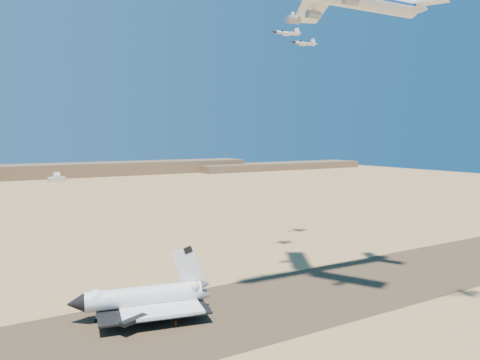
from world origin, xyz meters
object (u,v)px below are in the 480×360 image
chase_jet_e (287,33)px  chase_jet_f (304,43)px  crew_b (176,324)px  crew_c (183,312)px  crew_a (171,318)px  shuttle (143,299)px

chase_jet_e → chase_jet_f: chase_jet_f is taller
crew_b → crew_c: size_ratio=1.10×
crew_b → chase_jet_f: bearing=-63.2°
crew_c → chase_jet_e: (63.19, 32.70, 96.60)m
chase_jet_e → crew_c: bearing=-145.9°
chase_jet_e → crew_a: bearing=-145.8°
crew_b → chase_jet_e: bearing=-65.6°
shuttle → crew_b: 14.12m
shuttle → chase_jet_e: chase_jet_e is taller
crew_b → chase_jet_e: 124.86m
shuttle → chase_jet_e: size_ratio=3.08×
chase_jet_e → chase_jet_f: 33.07m
crew_a → chase_jet_e: 123.46m
chase_jet_e → crew_b: bearing=-143.2°
shuttle → crew_b: size_ratio=23.69×
crew_b → chase_jet_f: chase_jet_f is taller
crew_a → crew_b: size_ratio=1.05×
shuttle → crew_b: shuttle is taller
crew_a → chase_jet_e: size_ratio=0.14×
crew_a → chase_jet_f: chase_jet_f is taller
crew_c → chase_jet_e: chase_jet_e is taller
shuttle → crew_c: size_ratio=26.08×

